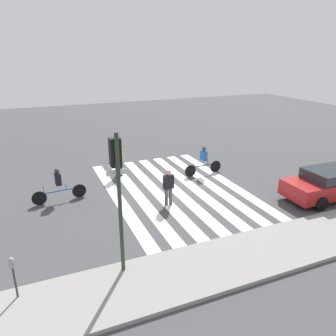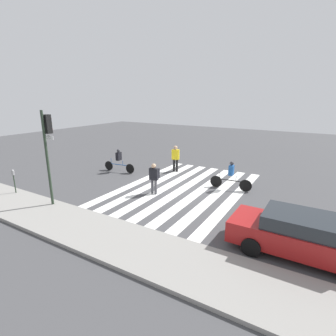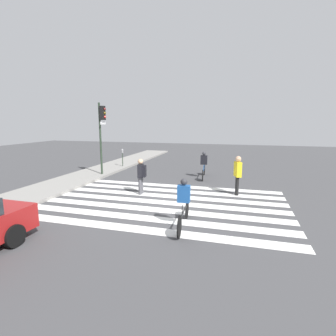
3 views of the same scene
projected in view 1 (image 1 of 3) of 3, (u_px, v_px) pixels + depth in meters
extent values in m
plane|color=#444447|center=(175.00, 189.00, 16.53)|extent=(60.00, 60.00, 0.00)
cube|color=gray|center=(250.00, 255.00, 11.09)|extent=(36.00, 2.50, 0.14)
cube|color=white|center=(224.00, 181.00, 17.60)|extent=(0.55, 10.00, 0.01)
cube|color=white|center=(208.00, 183.00, 17.24)|extent=(0.55, 10.00, 0.01)
cube|color=white|center=(192.00, 186.00, 16.88)|extent=(0.55, 10.00, 0.01)
cube|color=white|center=(175.00, 189.00, 16.52)|extent=(0.55, 10.00, 0.01)
cube|color=white|center=(157.00, 192.00, 16.17)|extent=(0.55, 10.00, 0.01)
cube|color=white|center=(138.00, 195.00, 15.81)|extent=(0.55, 10.00, 0.01)
cube|color=white|center=(118.00, 199.00, 15.45)|extent=(0.55, 10.00, 0.01)
cylinder|color=#283828|center=(120.00, 208.00, 9.53)|extent=(0.12, 0.12, 4.53)
cube|color=black|center=(115.00, 152.00, 9.16)|extent=(0.32, 0.26, 0.84)
cube|color=silver|center=(116.00, 172.00, 9.36)|extent=(0.60, 0.02, 0.16)
sphere|color=#590F0F|center=(113.00, 143.00, 9.22)|extent=(0.15, 0.15, 0.15)
sphere|color=#59470F|center=(114.00, 151.00, 9.30)|extent=(0.15, 0.15, 0.15)
sphere|color=red|center=(114.00, 159.00, 9.37)|extent=(0.15, 0.15, 0.15)
cylinder|color=#283828|center=(16.00, 284.00, 8.97)|extent=(0.06, 0.06, 1.12)
cylinder|color=gray|center=(12.00, 264.00, 8.74)|extent=(0.15, 0.15, 0.22)
sphere|color=gray|center=(11.00, 260.00, 8.71)|extent=(0.14, 0.14, 0.14)
cylinder|color=#4C4C51|center=(171.00, 196.00, 14.76)|extent=(0.15, 0.15, 0.80)
cylinder|color=#4C4C51|center=(166.00, 197.00, 14.68)|extent=(0.15, 0.15, 0.80)
cube|color=black|center=(168.00, 182.00, 14.48)|extent=(0.50, 0.28, 0.64)
sphere|color=tan|center=(168.00, 173.00, 14.33)|extent=(0.25, 0.25, 0.25)
cube|color=black|center=(167.00, 180.00, 14.65)|extent=(0.37, 0.22, 0.53)
cylinder|color=black|center=(121.00, 169.00, 18.14)|extent=(0.16, 0.16, 0.87)
cylinder|color=black|center=(117.00, 169.00, 18.05)|extent=(0.16, 0.16, 0.87)
cube|color=yellow|center=(118.00, 155.00, 17.83)|extent=(0.56, 0.38, 0.69)
sphere|color=tan|center=(118.00, 147.00, 17.67)|extent=(0.27, 0.27, 0.27)
cylinder|color=black|center=(39.00, 198.00, 14.73)|extent=(0.66, 0.09, 0.66)
cylinder|color=black|center=(79.00, 191.00, 15.52)|extent=(0.66, 0.09, 0.66)
cube|color=#1E4C8C|center=(59.00, 191.00, 15.06)|extent=(1.52, 0.16, 0.04)
cylinder|color=#1E4C8C|center=(66.00, 186.00, 15.15)|extent=(0.03, 0.03, 0.32)
cylinder|color=#1E4C8C|center=(43.00, 190.00, 14.70)|extent=(0.03, 0.03, 0.40)
cube|color=black|center=(58.00, 179.00, 14.86)|extent=(0.27, 0.42, 0.55)
sphere|color=#333338|center=(57.00, 171.00, 14.73)|extent=(0.22, 0.22, 0.22)
cylinder|color=black|center=(190.00, 171.00, 18.03)|extent=(0.68, 0.09, 0.68)
cylinder|color=black|center=(216.00, 166.00, 18.75)|extent=(0.68, 0.09, 0.68)
cube|color=black|center=(203.00, 166.00, 18.33)|extent=(1.42, 0.13, 0.04)
cylinder|color=black|center=(208.00, 162.00, 18.40)|extent=(0.03, 0.03, 0.32)
cylinder|color=black|center=(194.00, 164.00, 17.99)|extent=(0.03, 0.03, 0.40)
cube|color=#1E5199|center=(204.00, 155.00, 18.13)|extent=(0.27, 0.42, 0.55)
sphere|color=#333338|center=(204.00, 149.00, 17.99)|extent=(0.22, 0.22, 0.22)
cube|color=maroon|center=(332.00, 185.00, 15.41)|extent=(4.79, 1.86, 0.73)
cube|color=#23282D|center=(334.00, 173.00, 15.21)|extent=(2.65, 1.68, 0.46)
cylinder|color=black|center=(321.00, 204.00, 14.23)|extent=(0.64, 0.21, 0.64)
cylinder|color=black|center=(293.00, 189.00, 15.75)|extent=(0.64, 0.21, 0.64)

